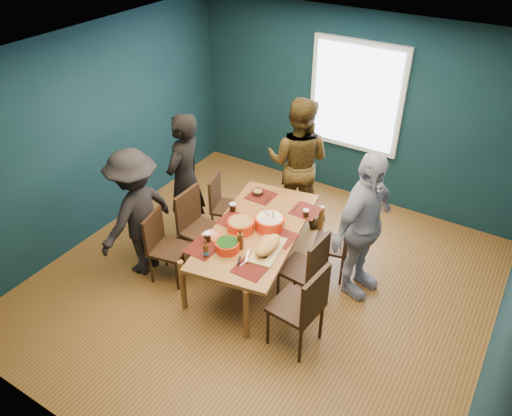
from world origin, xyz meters
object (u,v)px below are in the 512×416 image
(chair_left_near, at_px, (162,242))
(person_back, at_px, (298,162))
(dining_table, at_px, (257,234))
(chair_right_near, at_px, (305,304))
(chair_left_far, at_px, (222,202))
(person_far_left, at_px, (185,180))
(person_near_left, at_px, (136,214))
(bowl_herbs, at_px, (227,245))
(bowl_dumpling, at_px, (270,222))
(bowl_salad, at_px, (241,225))
(chair_left_mid, at_px, (196,222))
(person_right, at_px, (363,227))
(cutting_board, at_px, (268,246))
(chair_right_far, at_px, (339,240))
(chair_right_mid, at_px, (309,266))

(chair_left_near, height_order, person_back, person_back)
(dining_table, bearing_deg, chair_left_near, -159.44)
(chair_right_near, height_order, person_back, person_back)
(chair_left_far, relative_size, person_far_left, 0.49)
(person_near_left, xyz_separation_m, bowl_herbs, (1.22, 0.09, -0.03))
(bowl_herbs, bearing_deg, bowl_dumpling, 73.18)
(bowl_salad, height_order, bowl_dumpling, bowl_dumpling)
(chair_left_mid, relative_size, person_right, 0.55)
(person_right, relative_size, cutting_board, 2.69)
(bowl_herbs, relative_size, cutting_board, 0.40)
(dining_table, bearing_deg, chair_right_far, 24.48)
(chair_left_mid, distance_m, chair_right_far, 1.74)
(person_right, bearing_deg, chair_right_mid, 156.44)
(person_far_left, height_order, bowl_herbs, person_far_left)
(dining_table, bearing_deg, person_near_left, -165.57)
(chair_right_far, height_order, person_near_left, person_near_left)
(chair_left_mid, height_order, person_right, person_right)
(chair_right_far, bearing_deg, chair_left_far, 167.46)
(chair_left_mid, height_order, person_near_left, person_near_left)
(bowl_herbs, bearing_deg, person_right, 38.82)
(chair_right_far, bearing_deg, person_far_left, 175.85)
(person_far_left, bearing_deg, chair_right_mid, 73.99)
(chair_right_far, height_order, person_far_left, person_far_left)
(chair_left_near, bearing_deg, chair_right_mid, 4.60)
(dining_table, xyz_separation_m, person_right, (1.10, 0.44, 0.24))
(cutting_board, bearing_deg, person_near_left, -178.16)
(person_near_left, height_order, bowl_herbs, person_near_left)
(chair_right_mid, bearing_deg, person_far_left, 175.37)
(chair_right_mid, xyz_separation_m, person_back, (-0.91, 1.44, 0.35))
(chair_right_near, bearing_deg, person_near_left, -176.08)
(chair_right_far, relative_size, person_back, 0.50)
(chair_left_mid, xyz_separation_m, cutting_board, (1.13, -0.19, 0.22))
(bowl_dumpling, bearing_deg, person_near_left, -153.77)
(person_back, relative_size, bowl_dumpling, 5.30)
(person_near_left, bearing_deg, chair_left_far, 161.19)
(dining_table, xyz_separation_m, person_near_left, (-1.29, -0.59, 0.16))
(chair_left_near, bearing_deg, chair_right_far, 21.08)
(bowl_dumpling, height_order, bowl_herbs, bowl_dumpling)
(chair_right_mid, relative_size, bowl_salad, 3.07)
(bowl_herbs, bearing_deg, chair_right_far, 50.35)
(person_near_left, bearing_deg, bowl_herbs, 96.87)
(chair_left_mid, distance_m, bowl_herbs, 0.87)
(chair_right_mid, distance_m, person_back, 1.74)
(person_far_left, xyz_separation_m, person_near_left, (-0.09, -0.81, -0.08))
(person_right, xyz_separation_m, bowl_herbs, (-1.17, -0.94, -0.11))
(chair_right_mid, xyz_separation_m, person_right, (0.37, 0.53, 0.34))
(bowl_dumpling, bearing_deg, person_right, 19.09)
(chair_left_mid, height_order, bowl_salad, chair_left_mid)
(chair_left_mid, height_order, bowl_dumpling, bowl_dumpling)
(chair_left_far, height_order, chair_right_mid, chair_right_mid)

